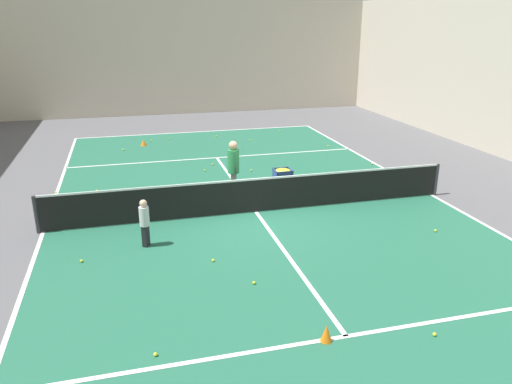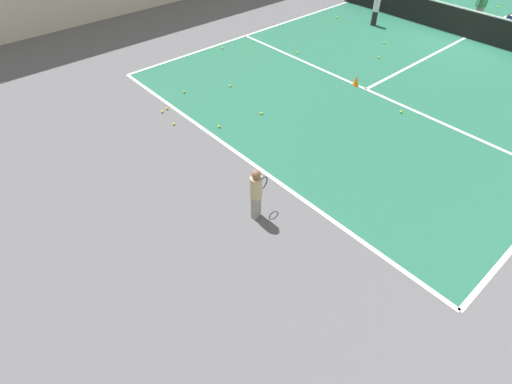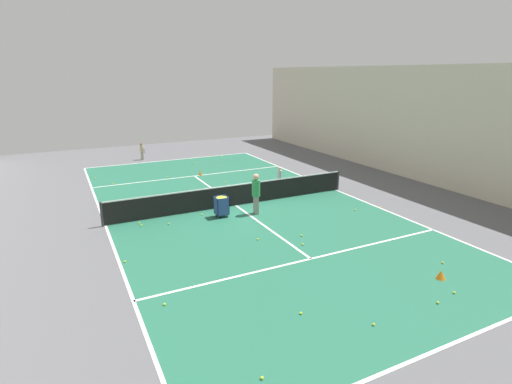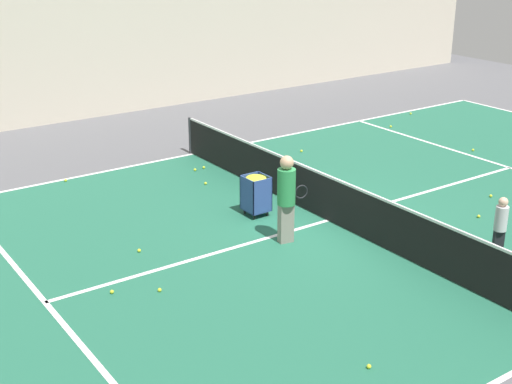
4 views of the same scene
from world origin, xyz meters
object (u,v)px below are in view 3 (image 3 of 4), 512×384
object	(u,v)px
child_midcourt	(279,176)
training_cone_1	(200,173)
ball_cart	(221,203)
player_near_baseline	(142,150)
tennis_net	(236,195)
coach_at_net	(256,191)
training_cone_0	(441,275)

from	to	relation	value
child_midcourt	training_cone_1	xyz separation A→B (m)	(2.77, -4.68, -0.53)
training_cone_1	ball_cart	bearing A→B (deg)	78.15
player_near_baseline	child_midcourt	bearing A→B (deg)	13.79
tennis_net	player_near_baseline	world-z (taller)	player_near_baseline
child_midcourt	training_cone_1	world-z (taller)	child_midcourt
coach_at_net	tennis_net	bearing A→B (deg)	23.62
ball_cart	coach_at_net	bearing A→B (deg)	168.19
child_midcourt	training_cone_1	size ratio (longest dim) A/B	3.88
ball_cart	training_cone_1	xyz separation A→B (m)	(-1.52, -7.26, -0.47)
tennis_net	ball_cart	xyz separation A→B (m)	(1.13, 1.07, 0.10)
training_cone_0	training_cone_1	size ratio (longest dim) A/B	0.91
child_midcourt	coach_at_net	bearing A→B (deg)	-11.35
child_midcourt	training_cone_0	xyz separation A→B (m)	(0.44, 10.49, -0.55)
child_midcourt	ball_cart	distance (m)	5.01
training_cone_0	tennis_net	bearing A→B (deg)	-73.15
child_midcourt	training_cone_1	distance (m)	5.46
tennis_net	ball_cart	bearing A→B (deg)	43.44
tennis_net	player_near_baseline	bearing A→B (deg)	-81.53
training_cone_0	training_cone_1	world-z (taller)	training_cone_1
tennis_net	training_cone_1	distance (m)	6.21
coach_at_net	training_cone_1	xyz separation A→B (m)	(-0.04, -7.57, -0.87)
tennis_net	player_near_baseline	size ratio (longest dim) A/B	9.70
ball_cart	training_cone_0	size ratio (longest dim) A/B	3.24
training_cone_0	training_cone_1	xyz separation A→B (m)	(2.33, -15.17, 0.02)
tennis_net	training_cone_1	size ratio (longest dim) A/B	38.04
player_near_baseline	coach_at_net	size ratio (longest dim) A/B	0.68
player_near_baseline	child_midcourt	size ratio (longest dim) A/B	1.01
child_midcourt	training_cone_1	bearing A→B (deg)	-116.44
coach_at_net	child_midcourt	world-z (taller)	coach_at_net
child_midcourt	ball_cart	xyz separation A→B (m)	(4.30, 2.58, -0.06)
ball_cart	training_cone_1	world-z (taller)	ball_cart
ball_cart	player_near_baseline	bearing A→B (deg)	-87.04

